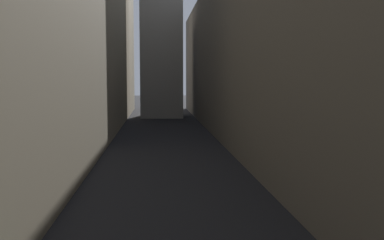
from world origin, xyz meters
TOP-DOWN VIEW (x-y plane):
  - ground_plane at (0.00, 48.00)m, footprint 264.00×264.00m
  - building_block_left at (-12.53, 50.00)m, footprint 14.05×108.00m
  - building_block_right at (12.09, 50.00)m, footprint 13.17×108.00m

SIDE VIEW (x-z plane):
  - ground_plane at x=0.00m, z-range 0.00..0.00m
  - building_block_right at x=12.09m, z-range 0.00..18.37m
  - building_block_left at x=-12.53m, z-range 0.00..24.89m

